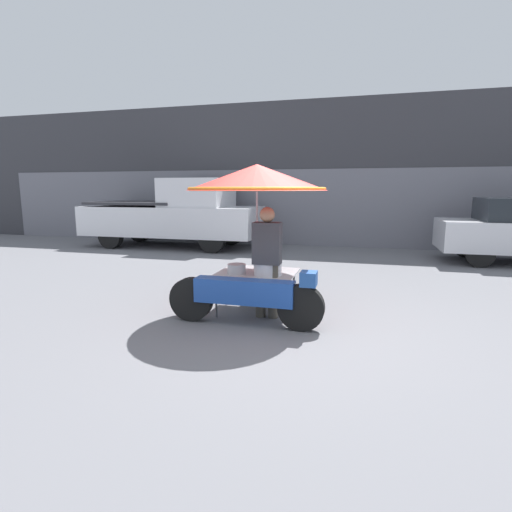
% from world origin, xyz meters
% --- Properties ---
extents(ground_plane, '(36.00, 36.00, 0.00)m').
position_xyz_m(ground_plane, '(0.00, 0.00, 0.00)').
color(ground_plane, slate).
extents(shopfront_building, '(28.00, 2.06, 4.50)m').
position_xyz_m(shopfront_building, '(0.00, 8.70, 2.23)').
color(shopfront_building, '#38383D').
rests_on(shopfront_building, ground).
extents(vendor_motorcycle_cart, '(2.10, 1.99, 2.13)m').
position_xyz_m(vendor_motorcycle_cart, '(-0.52, 0.45, 1.68)').
color(vendor_motorcycle_cart, black).
rests_on(vendor_motorcycle_cart, ground).
extents(vendor_person, '(0.38, 0.22, 1.54)m').
position_xyz_m(vendor_person, '(-0.32, 0.28, 0.86)').
color(vendor_person, '#4C473D').
rests_on(vendor_person, ground).
extents(pickup_truck, '(5.49, 1.94, 2.10)m').
position_xyz_m(pickup_truck, '(-4.67, 6.31, 1.00)').
color(pickup_truck, black).
rests_on(pickup_truck, ground).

